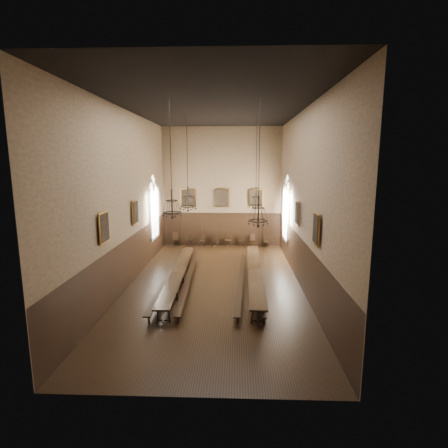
# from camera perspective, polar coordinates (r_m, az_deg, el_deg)

# --- Properties ---
(floor) EXTENTS (9.00, 18.00, 0.02)m
(floor) POSITION_cam_1_polar(r_m,az_deg,el_deg) (18.73, -1.52, -9.88)
(floor) COLOR black
(floor) RESTS_ON ground
(ceiling) EXTENTS (9.00, 18.00, 0.02)m
(ceiling) POSITION_cam_1_polar(r_m,az_deg,el_deg) (17.81, -1.67, 18.56)
(ceiling) COLOR black
(ceiling) RESTS_ON ground
(wall_back) EXTENTS (9.00, 0.02, 9.00)m
(wall_back) POSITION_cam_1_polar(r_m,az_deg,el_deg) (26.67, -0.36, 6.03)
(wall_back) COLOR #907459
(wall_back) RESTS_ON ground
(wall_front) EXTENTS (9.00, 0.02, 9.00)m
(wall_front) POSITION_cam_1_polar(r_m,az_deg,el_deg) (8.84, -5.30, -2.23)
(wall_front) COLOR #907459
(wall_front) RESTS_ON ground
(wall_left) EXTENTS (0.02, 18.00, 9.00)m
(wall_left) POSITION_cam_1_polar(r_m,az_deg,el_deg) (18.55, -15.67, 3.88)
(wall_left) COLOR #907459
(wall_left) RESTS_ON ground
(wall_right) EXTENTS (0.02, 18.00, 9.00)m
(wall_right) POSITION_cam_1_polar(r_m,az_deg,el_deg) (17.99, 12.93, 3.82)
(wall_right) COLOR #907459
(wall_right) RESTS_ON ground
(wainscot_panelling) EXTENTS (9.00, 18.00, 2.50)m
(wainscot_panelling) POSITION_cam_1_polar(r_m,az_deg,el_deg) (18.34, -1.54, -6.17)
(wainscot_panelling) COLOR black
(wainscot_panelling) RESTS_ON floor
(table_left) EXTENTS (0.96, 10.00, 0.78)m
(table_left) POSITION_cam_1_polar(r_m,az_deg,el_deg) (18.76, -7.39, -8.64)
(table_left) COLOR black
(table_left) RESTS_ON floor
(table_right) EXTENTS (0.93, 10.30, 0.80)m
(table_right) POSITION_cam_1_polar(r_m,az_deg,el_deg) (18.72, 5.02, -8.59)
(table_right) COLOR black
(table_right) RESTS_ON floor
(bench_left_outer) EXTENTS (0.56, 10.23, 0.46)m
(bench_left_outer) POSITION_cam_1_polar(r_m,az_deg,el_deg) (19.06, -9.04, -8.68)
(bench_left_outer) COLOR black
(bench_left_outer) RESTS_ON floor
(bench_left_inner) EXTENTS (0.76, 9.89, 0.44)m
(bench_left_inner) POSITION_cam_1_polar(r_m,az_deg,el_deg) (18.79, -5.83, -8.92)
(bench_left_inner) COLOR black
(bench_left_inner) RESTS_ON floor
(bench_right_inner) EXTENTS (0.74, 9.38, 0.42)m
(bench_right_inner) POSITION_cam_1_polar(r_m,az_deg,el_deg) (18.46, 2.82, -9.27)
(bench_right_inner) COLOR black
(bench_right_inner) RESTS_ON floor
(bench_right_outer) EXTENTS (0.91, 9.70, 0.44)m
(bench_right_outer) POSITION_cam_1_polar(r_m,az_deg,el_deg) (18.62, 6.26, -9.11)
(bench_right_outer) COLOR black
(bench_right_outer) RESTS_ON floor
(chair_0) EXTENTS (0.57, 0.57, 1.04)m
(chair_0) POSITION_cam_1_polar(r_m,az_deg,el_deg) (27.25, -7.86, -2.89)
(chair_0) COLOR black
(chair_0) RESTS_ON floor
(chair_1) EXTENTS (0.51, 0.51, 0.92)m
(chair_1) POSITION_cam_1_polar(r_m,az_deg,el_deg) (27.07, -5.58, -3.00)
(chair_1) COLOR black
(chair_1) RESTS_ON floor
(chair_2) EXTENTS (0.50, 0.50, 0.88)m
(chair_2) POSITION_cam_1_polar(r_m,az_deg,el_deg) (26.90, -3.52, -3.09)
(chair_2) COLOR black
(chair_2) RESTS_ON floor
(chair_3) EXTENTS (0.45, 0.45, 1.01)m
(chair_3) POSITION_cam_1_polar(r_m,az_deg,el_deg) (26.82, -1.49, -3.02)
(chair_3) COLOR black
(chair_3) RESTS_ON floor
(chair_4) EXTENTS (0.52, 0.52, 0.99)m
(chair_4) POSITION_cam_1_polar(r_m,az_deg,el_deg) (26.89, 0.66, -3.00)
(chair_4) COLOR black
(chair_4) RESTS_ON floor
(chair_5) EXTENTS (0.43, 0.43, 0.98)m
(chair_5) POSITION_cam_1_polar(r_m,az_deg,el_deg) (26.86, 2.81, -3.04)
(chair_5) COLOR black
(chair_5) RESTS_ON floor
(chair_6) EXTENTS (0.52, 0.52, 0.97)m
(chair_6) POSITION_cam_1_polar(r_m,az_deg,el_deg) (26.89, 4.74, -3.05)
(chair_6) COLOR black
(chair_6) RESTS_ON floor
(chair_7) EXTENTS (0.46, 0.46, 0.86)m
(chair_7) POSITION_cam_1_polar(r_m,az_deg,el_deg) (26.89, 6.91, -3.16)
(chair_7) COLOR black
(chair_7) RESTS_ON floor
(chandelier_back_left) EXTENTS (0.95, 0.95, 5.35)m
(chandelier_back_left) POSITION_cam_1_polar(r_m,az_deg,el_deg) (20.58, -5.90, 3.78)
(chandelier_back_left) COLOR black
(chandelier_back_left) RESTS_ON ceiling
(chandelier_back_right) EXTENTS (0.76, 0.76, 5.23)m
(chandelier_back_right) POSITION_cam_1_polar(r_m,az_deg,el_deg) (20.47, 5.22, 4.23)
(chandelier_back_right) COLOR black
(chandelier_back_right) RESTS_ON ceiling
(chandelier_front_left) EXTENTS (0.83, 0.83, 4.97)m
(chandelier_front_left) POSITION_cam_1_polar(r_m,az_deg,el_deg) (15.57, -8.50, 3.08)
(chandelier_front_left) COLOR black
(chandelier_front_left) RESTS_ON ceiling
(chandelier_front_right) EXTENTS (0.89, 0.89, 5.36)m
(chandelier_front_right) POSITION_cam_1_polar(r_m,az_deg,el_deg) (15.58, 5.62, 1.75)
(chandelier_front_right) COLOR black
(chandelier_front_right) RESTS_ON ceiling
(portrait_back_0) EXTENTS (1.10, 0.12, 1.40)m
(portrait_back_0) POSITION_cam_1_polar(r_m,az_deg,el_deg) (26.85, -5.93, 4.29)
(portrait_back_0) COLOR #AF742A
(portrait_back_0) RESTS_ON wall_back
(portrait_back_1) EXTENTS (1.10, 0.12, 1.40)m
(portrait_back_1) POSITION_cam_1_polar(r_m,az_deg,el_deg) (26.61, -0.37, 4.29)
(portrait_back_1) COLOR #AF742A
(portrait_back_1) RESTS_ON wall_back
(portrait_back_2) EXTENTS (1.10, 0.12, 1.40)m
(portrait_back_2) POSITION_cam_1_polar(r_m,az_deg,el_deg) (26.63, 5.25, 4.25)
(portrait_back_2) COLOR #AF742A
(portrait_back_2) RESTS_ON wall_back
(portrait_left_0) EXTENTS (0.12, 1.00, 1.30)m
(portrait_left_0) POSITION_cam_1_polar(r_m,az_deg,el_deg) (19.56, -14.31, 1.88)
(portrait_left_0) COLOR #AF742A
(portrait_left_0) RESTS_ON wall_left
(portrait_left_1) EXTENTS (0.12, 1.00, 1.30)m
(portrait_left_1) POSITION_cam_1_polar(r_m,az_deg,el_deg) (15.35, -18.99, -0.53)
(portrait_left_1) COLOR #AF742A
(portrait_left_1) RESTS_ON wall_left
(portrait_right_0) EXTENTS (0.12, 1.00, 1.30)m
(portrait_right_0) POSITION_cam_1_polar(r_m,az_deg,el_deg) (19.05, 11.89, 1.77)
(portrait_right_0) COLOR #AF742A
(portrait_right_0) RESTS_ON wall_right
(portrait_right_1) EXTENTS (0.12, 1.00, 1.30)m
(portrait_right_1) POSITION_cam_1_polar(r_m,az_deg,el_deg) (14.69, 14.83, -0.77)
(portrait_right_1) COLOR #AF742A
(portrait_right_1) RESTS_ON wall_right
(window_right) EXTENTS (0.20, 2.20, 4.60)m
(window_right) POSITION_cam_1_polar(r_m,az_deg,el_deg) (23.50, 10.15, 2.63)
(window_right) COLOR white
(window_right) RESTS_ON wall_right
(window_left) EXTENTS (0.20, 2.20, 4.60)m
(window_left) POSITION_cam_1_polar(r_m,az_deg,el_deg) (23.92, -11.39, 2.71)
(window_left) COLOR white
(window_left) RESTS_ON wall_left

